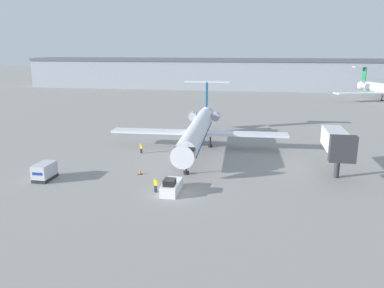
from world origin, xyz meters
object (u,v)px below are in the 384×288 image
(luggage_cart, at_px, (45,172))
(traffic_cone_left, at_px, (140,172))
(pushback_tug, at_px, (171,187))
(worker_near_tug, at_px, (156,185))
(worker_by_wing, at_px, (141,148))
(airplane_main, at_px, (198,129))
(jet_bridge, at_px, (337,142))

(luggage_cart, distance_m, traffic_cone_left, 12.28)
(pushback_tug, xyz_separation_m, luggage_cart, (-17.26, 1.49, 0.36))
(worker_near_tug, distance_m, worker_by_wing, 17.62)
(pushback_tug, relative_size, traffic_cone_left, 6.65)
(pushback_tug, height_order, traffic_cone_left, pushback_tug)
(pushback_tug, relative_size, worker_by_wing, 2.68)
(luggage_cart, xyz_separation_m, worker_by_wing, (8.44, 14.45, -0.25))
(airplane_main, bearing_deg, jet_bridge, -25.92)
(airplane_main, distance_m, worker_by_wing, 10.13)
(pushback_tug, relative_size, jet_bridge, 0.46)
(airplane_main, distance_m, worker_near_tug, 21.06)
(airplane_main, distance_m, luggage_cart, 25.73)
(pushback_tug, xyz_separation_m, worker_by_wing, (-8.82, 15.93, 0.11))
(luggage_cart, xyz_separation_m, jet_bridge, (37.53, 9.17, 3.34))
(pushback_tug, height_order, jet_bridge, jet_bridge)
(airplane_main, height_order, luggage_cart, airplane_main)
(worker_by_wing, height_order, traffic_cone_left, worker_by_wing)
(luggage_cart, bearing_deg, traffic_cone_left, 19.96)
(luggage_cart, height_order, worker_by_wing, luggage_cart)
(worker_near_tug, bearing_deg, traffic_cone_left, 123.16)
(airplane_main, relative_size, jet_bridge, 3.54)
(airplane_main, distance_m, pushback_tug, 20.76)
(pushback_tug, bearing_deg, jet_bridge, 27.72)
(worker_near_tug, xyz_separation_m, jet_bridge, (22.14, 10.91, 3.49))
(pushback_tug, relative_size, luggage_cart, 1.31)
(luggage_cart, xyz_separation_m, worker_near_tug, (15.39, -1.74, -0.16))
(traffic_cone_left, relative_size, jet_bridge, 0.07)
(jet_bridge, bearing_deg, worker_by_wing, 169.71)
(worker_near_tug, bearing_deg, worker_by_wing, 113.24)
(pushback_tug, distance_m, luggage_cart, 17.32)
(airplane_main, distance_m, traffic_cone_left, 16.21)
(luggage_cart, bearing_deg, worker_by_wing, 59.70)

